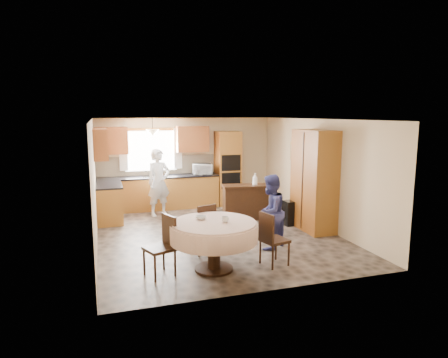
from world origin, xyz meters
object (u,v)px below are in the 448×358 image
Objects in this scene: cupboard at (314,180)px; dining_table at (214,233)px; sideboard at (245,203)px; oven_tower at (228,168)px; person_sink at (159,183)px; chair_left at (163,243)px; person_dining at (270,212)px; chair_back at (204,226)px; chair_right at (271,236)px.

cupboard is 1.54× the size of dining_table.
dining_table is at bearing -111.37° from sideboard.
oven_tower is 1.22× the size of person_sink.
person_sink is at bearing 151.54° from chair_left.
cupboard is at bearing -40.30° from sideboard.
chair_left is at bearing -20.98° from person_dining.
oven_tower is at bearing 94.96° from sideboard.
dining_table is 1.00× the size of person_dining.
chair_back is at bearing -119.37° from sideboard.
person_dining is at bearing -36.77° from chair_right.
oven_tower is 5.01m from dining_table.
chair_left is (-2.50, -2.89, 0.14)m from sideboard.
dining_table reaches higher than sideboard.
chair_back is at bearing -114.09° from oven_tower.
person_sink is at bearing 4.29° from chair_right.
oven_tower is 1.45× the size of person_dining.
oven_tower is 5.31m from chair_left.
dining_table is at bearing 70.18° from chair_right.
cupboard is 1.78m from person_dining.
oven_tower is 2.23× the size of chair_right.
sideboard is at bearing 117.95° from chair_left.
chair_right is at bearing -91.56° from person_sink.
chair_left is 0.57× the size of person_sink.
chair_back is at bearing -102.81° from person_sink.
cupboard is 3.31m from dining_table.
chair_back is (-1.62, -2.12, 0.12)m from sideboard.
person_sink is at bearing -100.53° from chair_back.
oven_tower is 4.86m from chair_right.
chair_back is 0.65× the size of person_dining.
chair_left is at bearing -117.14° from person_sink.
chair_left reaches higher than sideboard.
chair_left is (-3.67, -1.58, -0.59)m from cupboard.
chair_left is 2.30m from person_dining.
sideboard is at bearing 131.63° from cupboard.
sideboard is 2.29m from person_sink.
oven_tower is 1.44× the size of dining_table.
person_dining is at bearing -82.07° from person_sink.
person_dining reaches higher than dining_table.
person_sink is at bearing -100.27° from person_dining.
chair_left is 1.03× the size of chair_back.
sideboard is 3.13m from chair_right.
dining_table is 1.54× the size of chair_back.
chair_back is (0.88, 0.77, -0.02)m from chair_left.
cupboard is 4.03m from chair_left.
chair_back is 3.16m from person_sink.
person_sink reaches higher than chair_right.
dining_table is at bearing 69.28° from chair_back.
chair_left is (-2.60, -4.60, -0.51)m from oven_tower.
oven_tower reaches higher than sideboard.
oven_tower is at bearing 129.44° from chair_left.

